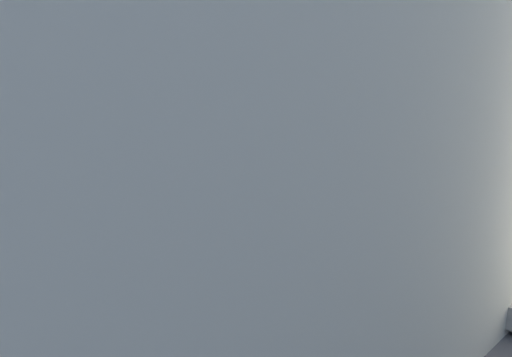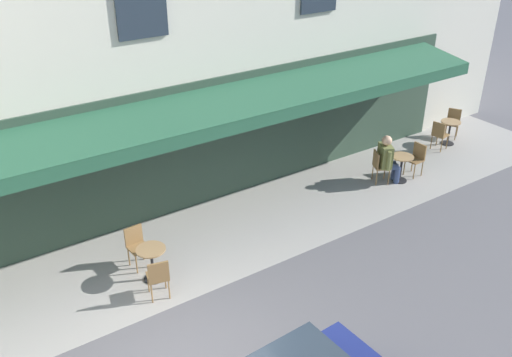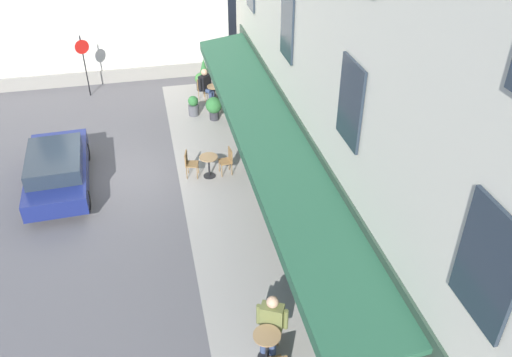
{
  "view_description": "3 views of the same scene",
  "coord_description": "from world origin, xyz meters",
  "px_view_note": "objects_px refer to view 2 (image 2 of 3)",
  "views": [
    {
      "loc": [
        9.0,
        -14.84,
        5.4
      ],
      "look_at": [
        -2.01,
        -3.62,
        1.21
      ],
      "focal_mm": 38.29,
      "sensor_mm": 36.0,
      "label": 1
    },
    {
      "loc": [
        2.8,
        5.89,
        7.19
      ],
      "look_at": [
        -3.62,
        -3.69,
        1.02
      ],
      "focal_mm": 38.79,
      "sensor_mm": 36.0,
      "label": 2
    },
    {
      "loc": [
        -15.1,
        -1.14,
        9.76
      ],
      "look_at": [
        -2.42,
        -3.95,
        1.01
      ],
      "focal_mm": 37.39,
      "sensor_mm": 36.0,
      "label": 3
    }
  ],
  "objects_px": {
    "cafe_chair_wicker_corner_left": "(417,157)",
    "cafe_table_far_end": "(450,129)",
    "cafe_chair_wicker_kerbside": "(136,243)",
    "cafe_chair_wicker_by_window": "(453,121)",
    "cafe_chair_wicker_corner_right": "(379,164)",
    "cafe_chair_wicker_near_door": "(158,275)",
    "cafe_chair_wicker_facing_street": "(439,133)",
    "seated_companion_in_olive": "(388,158)",
    "cafe_table_near_entrance": "(152,259)",
    "cafe_table_streetside": "(401,165)"
  },
  "relations": [
    {
      "from": "cafe_chair_wicker_kerbside",
      "to": "cafe_table_streetside",
      "type": "distance_m",
      "value": 7.45
    },
    {
      "from": "cafe_chair_wicker_near_door",
      "to": "cafe_chair_wicker_facing_street",
      "type": "bearing_deg",
      "value": -171.11
    },
    {
      "from": "cafe_chair_wicker_corner_right",
      "to": "cafe_table_far_end",
      "type": "height_order",
      "value": "cafe_chair_wicker_corner_right"
    },
    {
      "from": "cafe_chair_wicker_kerbside",
      "to": "cafe_chair_wicker_corner_right",
      "type": "relative_size",
      "value": 1.0
    },
    {
      "from": "cafe_chair_wicker_corner_right",
      "to": "cafe_table_far_end",
      "type": "bearing_deg",
      "value": -170.68
    },
    {
      "from": "cafe_table_near_entrance",
      "to": "cafe_table_far_end",
      "type": "bearing_deg",
      "value": -174.23
    },
    {
      "from": "cafe_chair_wicker_corner_left",
      "to": "cafe_table_far_end",
      "type": "xyz_separation_m",
      "value": [
        -2.44,
        -0.84,
        -0.06
      ]
    },
    {
      "from": "cafe_chair_wicker_near_door",
      "to": "cafe_table_streetside",
      "type": "xyz_separation_m",
      "value": [
        -7.52,
        -0.79,
        -0.06
      ]
    },
    {
      "from": "cafe_table_near_entrance",
      "to": "seated_companion_in_olive",
      "type": "xyz_separation_m",
      "value": [
        -7.01,
        -0.36,
        0.23
      ]
    },
    {
      "from": "cafe_chair_wicker_by_window",
      "to": "cafe_chair_wicker_facing_street",
      "type": "bearing_deg",
      "value": 20.35
    },
    {
      "from": "cafe_chair_wicker_kerbside",
      "to": "cafe_chair_wicker_facing_street",
      "type": "distance_m",
      "value": 9.89
    },
    {
      "from": "cafe_chair_wicker_near_door",
      "to": "cafe_chair_wicker_corner_left",
      "type": "height_order",
      "value": "same"
    },
    {
      "from": "cafe_table_near_entrance",
      "to": "cafe_chair_wicker_kerbside",
      "type": "xyz_separation_m",
      "value": [
        0.06,
        -0.63,
        0.06
      ]
    },
    {
      "from": "cafe_chair_wicker_near_door",
      "to": "cafe_table_near_entrance",
      "type": "bearing_deg",
      "value": -102.95
    },
    {
      "from": "cafe_table_far_end",
      "to": "seated_companion_in_olive",
      "type": "distance_m",
      "value": 3.52
    },
    {
      "from": "cafe_chair_wicker_facing_street",
      "to": "cafe_chair_wicker_corner_left",
      "type": "bearing_deg",
      "value": 21.9
    },
    {
      "from": "seated_companion_in_olive",
      "to": "cafe_chair_wicker_by_window",
      "type": "bearing_deg",
      "value": -165.71
    },
    {
      "from": "cafe_chair_wicker_corner_right",
      "to": "cafe_table_far_end",
      "type": "distance_m",
      "value": 3.68
    },
    {
      "from": "cafe_table_streetside",
      "to": "cafe_chair_wicker_corner_left",
      "type": "bearing_deg",
      "value": -176.5
    },
    {
      "from": "cafe_chair_wicker_kerbside",
      "to": "cafe_table_streetside",
      "type": "height_order",
      "value": "cafe_chair_wicker_kerbside"
    },
    {
      "from": "cafe_table_near_entrance",
      "to": "cafe_table_streetside",
      "type": "distance_m",
      "value": 7.38
    },
    {
      "from": "cafe_table_far_end",
      "to": "cafe_chair_wicker_facing_street",
      "type": "relative_size",
      "value": 0.82
    },
    {
      "from": "cafe_table_streetside",
      "to": "cafe_chair_wicker_corner_right",
      "type": "height_order",
      "value": "cafe_chair_wicker_corner_right"
    },
    {
      "from": "cafe_table_streetside",
      "to": "cafe_chair_wicker_corner_right",
      "type": "bearing_deg",
      "value": -26.83
    },
    {
      "from": "cafe_table_streetside",
      "to": "cafe_chair_wicker_facing_street",
      "type": "relative_size",
      "value": 0.82
    },
    {
      "from": "cafe_chair_wicker_corner_left",
      "to": "cafe_chair_wicker_by_window",
      "type": "relative_size",
      "value": 1.0
    },
    {
      "from": "cafe_chair_wicker_corner_left",
      "to": "cafe_table_far_end",
      "type": "height_order",
      "value": "cafe_chair_wicker_corner_left"
    },
    {
      "from": "cafe_chair_wicker_near_door",
      "to": "cafe_table_streetside",
      "type": "bearing_deg",
      "value": -174.01
    },
    {
      "from": "cafe_chair_wicker_facing_street",
      "to": "cafe_chair_wicker_by_window",
      "type": "xyz_separation_m",
      "value": [
        -1.17,
        -0.43,
        0.0
      ]
    },
    {
      "from": "cafe_chair_wicker_near_door",
      "to": "cafe_table_far_end",
      "type": "distance_m",
      "value": 10.72
    },
    {
      "from": "cafe_chair_wicker_kerbside",
      "to": "cafe_table_far_end",
      "type": "height_order",
      "value": "cafe_chair_wicker_kerbside"
    },
    {
      "from": "cafe_chair_wicker_by_window",
      "to": "cafe_table_near_entrance",
      "type": "bearing_deg",
      "value": 7.13
    },
    {
      "from": "cafe_chair_wicker_corner_right",
      "to": "cafe_chair_wicker_corner_left",
      "type": "bearing_deg",
      "value": 168.33
    },
    {
      "from": "cafe_table_near_entrance",
      "to": "cafe_chair_wicker_corner_left",
      "type": "height_order",
      "value": "cafe_chair_wicker_corner_left"
    },
    {
      "from": "cafe_chair_wicker_kerbside",
      "to": "cafe_chair_wicker_corner_left",
      "type": "distance_m",
      "value": 8.07
    },
    {
      "from": "cafe_chair_wicker_near_door",
      "to": "seated_companion_in_olive",
      "type": "bearing_deg",
      "value": -172.22
    },
    {
      "from": "cafe_chair_wicker_corner_right",
      "to": "cafe_chair_wicker_kerbside",
      "type": "bearing_deg",
      "value": -1.43
    },
    {
      "from": "seated_companion_in_olive",
      "to": "cafe_chair_wicker_corner_left",
      "type": "bearing_deg",
      "value": 171.56
    },
    {
      "from": "cafe_table_far_end",
      "to": "cafe_chair_wicker_kerbside",
      "type": "bearing_deg",
      "value": 2.32
    },
    {
      "from": "cafe_table_streetside",
      "to": "cafe_table_near_entrance",
      "type": "bearing_deg",
      "value": 1.34
    },
    {
      "from": "cafe_chair_wicker_kerbside",
      "to": "cafe_chair_wicker_corner_right",
      "type": "height_order",
      "value": "same"
    },
    {
      "from": "cafe_chair_wicker_facing_street",
      "to": "cafe_chair_wicker_by_window",
      "type": "bearing_deg",
      "value": -159.65
    },
    {
      "from": "cafe_chair_wicker_near_door",
      "to": "cafe_chair_wicker_kerbside",
      "type": "height_order",
      "value": "same"
    },
    {
      "from": "cafe_chair_wicker_corner_right",
      "to": "cafe_chair_wicker_facing_street",
      "type": "height_order",
      "value": "same"
    },
    {
      "from": "cafe_chair_wicker_corner_left",
      "to": "seated_companion_in_olive",
      "type": "distance_m",
      "value": 1.03
    },
    {
      "from": "cafe_chair_wicker_near_door",
      "to": "cafe_chair_wicker_corner_left",
      "type": "relative_size",
      "value": 1.0
    },
    {
      "from": "cafe_chair_wicker_kerbside",
      "to": "cafe_table_far_end",
      "type": "xyz_separation_m",
      "value": [
        -10.5,
        -0.43,
        -0.06
      ]
    },
    {
      "from": "cafe_chair_wicker_by_window",
      "to": "cafe_chair_wicker_kerbside",
      "type": "bearing_deg",
      "value": 3.86
    },
    {
      "from": "cafe_chair_wicker_corner_left",
      "to": "cafe_chair_wicker_facing_street",
      "type": "distance_m",
      "value": 1.96
    },
    {
      "from": "cafe_chair_wicker_corner_left",
      "to": "cafe_chair_wicker_corner_right",
      "type": "distance_m",
      "value": 1.22
    }
  ]
}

